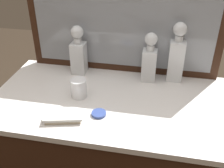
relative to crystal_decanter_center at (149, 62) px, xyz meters
name	(u,v)px	position (x,y,z in m)	size (l,w,h in m)	color
dresser	(112,165)	(-0.15, -0.21, -0.54)	(1.12, 0.60, 0.88)	#381E11
dresser_mirror	(123,21)	(-0.15, 0.07, 0.17)	(0.99, 0.03, 0.55)	#381E11
crystal_decanter_center	(149,62)	(0.00, 0.00, 0.00)	(0.07, 0.07, 0.25)	white
crystal_decanter_rear	(176,57)	(0.13, 0.03, 0.02)	(0.08, 0.08, 0.30)	white
crystal_decanter_front	(79,55)	(-0.37, 0.01, 0.00)	(0.07, 0.07, 0.26)	white
crystal_tumbler_front	(79,89)	(-0.30, -0.22, -0.06)	(0.07, 0.07, 0.09)	white
silver_brush_center	(63,119)	(-0.31, -0.41, -0.09)	(0.17, 0.09, 0.02)	#B7A88C
porcelain_dish	(99,114)	(-0.18, -0.34, -0.10)	(0.06, 0.06, 0.01)	#33478C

